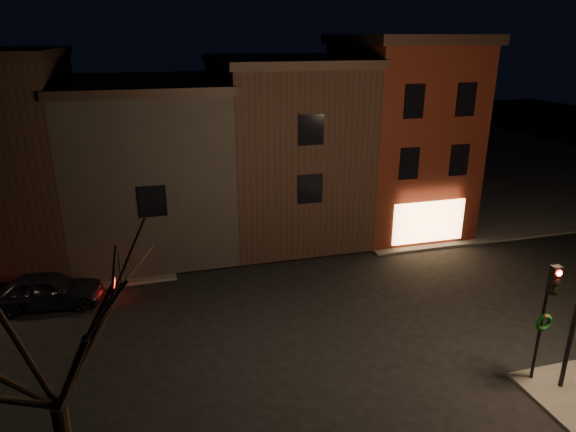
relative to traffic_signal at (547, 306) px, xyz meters
The scene contains 8 objects.
ground 8.34m from the traffic_signal, 135.48° to the left, with size 120.00×120.00×0.00m, color black.
sidewalk_far_right 29.42m from the traffic_signal, 60.55° to the left, with size 30.00×30.00×0.12m, color #2D2B28.
corner_building 15.39m from the traffic_signal, 80.90° to the left, with size 6.50×8.50×10.50m.
row_building_a 16.65m from the traffic_signal, 104.37° to the left, with size 7.30×10.30×9.40m.
row_building_b 19.68m from the traffic_signal, 125.34° to the left, with size 7.80×10.30×8.40m.
traffic_signal is the anchor object (origin of this frame).
bare_tree_left 13.93m from the traffic_signal, behind, with size 5.60×5.60×7.50m.
parked_car_a 18.57m from the traffic_signal, 148.97° to the left, with size 1.73×4.29×1.46m, color black.
Camera 1 is at (-5.70, -16.72, 10.62)m, focal length 32.00 mm.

